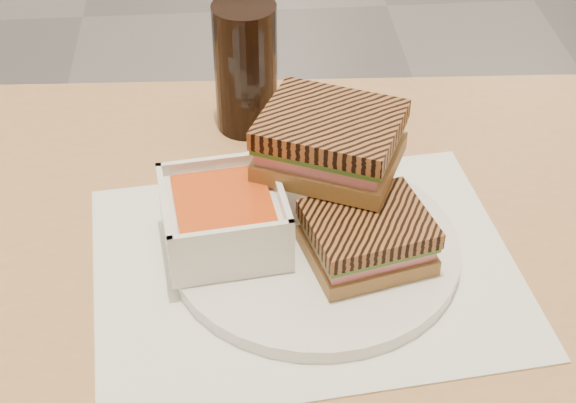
{
  "coord_description": "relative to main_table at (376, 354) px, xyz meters",
  "views": [
    {
      "loc": [
        -0.04,
        -2.6,
        1.31
      ],
      "look_at": [
        0.01,
        -2.0,
        0.82
      ],
      "focal_mm": 53.94,
      "sensor_mm": 36.0,
      "label": 1
    }
  ],
  "objects": [
    {
      "name": "tray_liner",
      "position": [
        -0.07,
        0.01,
        0.12
      ],
      "size": [
        0.42,
        0.34,
        0.0
      ],
      "color": "white",
      "rests_on": "main_table"
    },
    {
      "name": "panini_lower",
      "position": [
        -0.02,
        0.01,
        0.16
      ],
      "size": [
        0.13,
        0.11,
        0.05
      ],
      "color": "olive",
      "rests_on": "plate"
    },
    {
      "name": "main_table",
      "position": [
        0.0,
        0.0,
        0.0
      ],
      "size": [
        1.23,
        0.75,
        0.75
      ],
      "color": "tan",
      "rests_on": "ground"
    },
    {
      "name": "soup_bowl",
      "position": [
        -0.15,
        0.04,
        0.16
      ],
      "size": [
        0.12,
        0.12,
        0.06
      ],
      "color": "white",
      "rests_on": "plate"
    },
    {
      "name": "panini_upper",
      "position": [
        -0.04,
        0.08,
        0.21
      ],
      "size": [
        0.16,
        0.15,
        0.06
      ],
      "color": "olive",
      "rests_on": "panini_lower"
    },
    {
      "name": "cola_glass",
      "position": [
        -0.12,
        0.26,
        0.19
      ],
      "size": [
        0.07,
        0.07,
        0.15
      ],
      "color": "black",
      "rests_on": "main_table"
    },
    {
      "name": "plate",
      "position": [
        -0.06,
        0.03,
        0.12
      ],
      "size": [
        0.27,
        0.27,
        0.01
      ],
      "color": "white",
      "rests_on": "tray_liner"
    }
  ]
}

